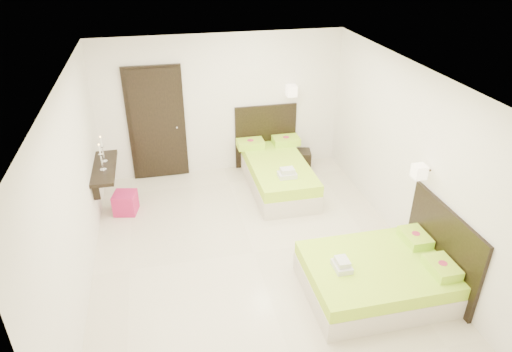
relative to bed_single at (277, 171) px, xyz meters
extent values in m
plane|color=beige|center=(-0.84, -1.85, -0.30)|extent=(5.50, 5.50, 0.00)
cube|color=beige|center=(0.00, -0.09, -0.14)|extent=(1.00, 1.99, 0.32)
cube|color=#A0DB23|center=(0.00, -0.09, 0.11)|extent=(0.99, 1.97, 0.20)
cube|color=black|center=(0.00, 0.87, 0.32)|extent=(1.19, 0.05, 1.24)
cube|color=#B1E92A|center=(-0.35, 0.65, 0.28)|extent=(0.50, 0.34, 0.14)
cylinder|color=#C12D4C|center=(-0.35, 0.65, 0.36)|extent=(0.12, 0.12, 0.00)
cube|color=#B1E92A|center=(0.35, 0.65, 0.28)|extent=(0.50, 0.34, 0.14)
cylinder|color=#C12D4C|center=(0.35, 0.65, 0.36)|extent=(0.12, 0.12, 0.00)
cube|color=silver|center=(0.00, -0.64, 0.25)|extent=(0.30, 0.22, 0.08)
cube|color=silver|center=(0.00, -0.64, 0.33)|extent=(0.22, 0.16, 0.08)
cube|color=#FFEAD1|center=(0.44, 0.72, 1.24)|extent=(0.18, 0.18, 0.20)
cylinder|color=#2D2116|center=(0.44, 0.80, 1.24)|extent=(0.03, 0.16, 0.03)
cube|color=beige|center=(0.52, -2.98, -0.16)|extent=(1.79, 1.35, 0.29)
cube|color=#A0DB23|center=(0.52, -2.98, 0.07)|extent=(1.78, 1.33, 0.18)
cube|color=black|center=(1.38, -2.98, 0.26)|extent=(0.05, 1.52, 1.12)
cube|color=#B1E92A|center=(1.19, -3.29, 0.22)|extent=(0.30, 0.45, 0.13)
cylinder|color=#C12D4C|center=(1.19, -3.29, 0.29)|extent=(0.11, 0.11, 0.00)
cube|color=#B1E92A|center=(1.19, -2.66, 0.22)|extent=(0.30, 0.45, 0.13)
cylinder|color=#C12D4C|center=(1.19, -2.66, 0.29)|extent=(0.11, 0.11, 0.00)
cube|color=silver|center=(0.02, -2.98, 0.20)|extent=(0.20, 0.27, 0.07)
cube|color=silver|center=(0.02, -2.98, 0.27)|extent=(0.15, 0.20, 0.07)
cube|color=#FFEAD1|center=(1.23, -2.41, 1.09)|extent=(0.16, 0.16, 0.18)
cylinder|color=#2D2116|center=(1.31, -2.41, 1.09)|extent=(0.16, 0.03, 0.03)
cube|color=black|center=(0.62, 0.59, -0.12)|extent=(0.47, 0.44, 0.36)
cube|color=#AB164C|center=(-2.67, -0.32, -0.13)|extent=(0.42, 0.42, 0.35)
cube|color=black|center=(-2.04, 0.86, 0.75)|extent=(1.02, 0.06, 2.14)
cube|color=black|center=(-2.04, 0.83, 0.75)|extent=(0.88, 0.04, 2.06)
cylinder|color=silver|center=(-1.69, 0.79, 0.70)|extent=(0.03, 0.10, 0.03)
cube|color=black|center=(-2.91, -0.25, 0.52)|extent=(0.35, 1.20, 0.06)
cube|color=black|center=(-3.03, -0.70, 0.37)|extent=(0.10, 0.04, 0.30)
cube|color=black|center=(-3.03, 0.20, 0.37)|extent=(0.10, 0.04, 0.30)
cylinder|color=silver|center=(-2.91, -0.40, 0.56)|extent=(0.10, 0.10, 0.02)
cylinder|color=silver|center=(-2.91, -0.40, 0.68)|extent=(0.02, 0.02, 0.22)
cone|color=silver|center=(-2.91, -0.40, 0.81)|extent=(0.07, 0.07, 0.04)
cylinder|color=white|center=(-2.91, -0.40, 0.90)|extent=(0.02, 0.02, 0.15)
sphere|color=#FFB23F|center=(-2.91, -0.40, 0.99)|extent=(0.02, 0.02, 0.02)
cylinder|color=silver|center=(-2.91, -0.10, 0.56)|extent=(0.10, 0.10, 0.02)
cylinder|color=silver|center=(-2.91, -0.10, 0.68)|extent=(0.02, 0.02, 0.22)
cone|color=silver|center=(-2.91, -0.10, 0.81)|extent=(0.07, 0.07, 0.04)
cylinder|color=white|center=(-2.91, -0.10, 0.90)|extent=(0.02, 0.02, 0.15)
sphere|color=#FFB23F|center=(-2.91, -0.10, 0.99)|extent=(0.02, 0.02, 0.02)
camera|label=1|loc=(-1.97, -7.03, 3.83)|focal=32.00mm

